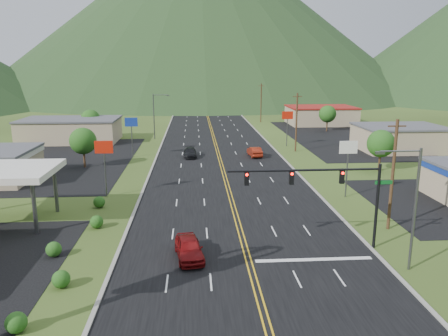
{
  "coord_description": "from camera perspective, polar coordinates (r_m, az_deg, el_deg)",
  "views": [
    {
      "loc": [
        -3.98,
        -18.3,
        14.48
      ],
      "look_at": [
        -1.06,
        24.06,
        4.5
      ],
      "focal_mm": 35.0,
      "sensor_mm": 36.0,
      "label": 1
    }
  ],
  "objects": [
    {
      "name": "pole_sign_east_b",
      "position": [
        80.67,
        8.28,
        6.38
      ],
      "size": [
        2.0,
        0.18,
        6.4
      ],
      "color": "#59595E",
      "rests_on": "ground"
    },
    {
      "name": "tree_east_a",
      "position": [
        64.7,
        19.82,
        3.02
      ],
      "size": [
        3.84,
        3.84,
        5.82
      ],
      "color": "#382314",
      "rests_on": "ground"
    },
    {
      "name": "pole_sign_west_a",
      "position": [
        50.22,
        -15.39,
        1.93
      ],
      "size": [
        2.0,
        0.18,
        6.4
      ],
      "color": "#59595E",
      "rests_on": "ground"
    },
    {
      "name": "utility_pole_c",
      "position": [
        115.02,
        4.86,
        8.52
      ],
      "size": [
        1.6,
        0.28,
        10.0
      ],
      "color": "#382314",
      "rests_on": "ground"
    },
    {
      "name": "tree_west_b",
      "position": [
        93.32,
        -17.04,
        6.14
      ],
      "size": [
        3.84,
        3.84,
        5.82
      ],
      "color": "#382314",
      "rests_on": "ground"
    },
    {
      "name": "pole_sign_east_a",
      "position": [
        50.21,
        15.9,
        1.89
      ],
      "size": [
        2.0,
        0.18,
        6.4
      ],
      "color": "#59595E",
      "rests_on": "ground"
    },
    {
      "name": "car_red_far",
      "position": [
        71.32,
        4.03,
        2.12
      ],
      "size": [
        2.08,
        4.89,
        1.57
      ],
      "primitive_type": "imported",
      "rotation": [
        0.0,
        0.0,
        3.23
      ],
      "color": "maroon",
      "rests_on": "ground"
    },
    {
      "name": "traffic_signal",
      "position": [
        35.16,
        13.52,
        -2.24
      ],
      "size": [
        13.1,
        0.43,
        7.0
      ],
      "color": "black",
      "rests_on": "ground"
    },
    {
      "name": "mountain_n",
      "position": [
        239.97,
        -3.16,
        19.92
      ],
      "size": [
        220.0,
        220.0,
        85.0
      ],
      "primitive_type": "cone",
      "color": "#1B3B1A",
      "rests_on": "ground"
    },
    {
      "name": "utility_pole_a",
      "position": [
        41.36,
        21.17,
        -0.76
      ],
      "size": [
        1.6,
        0.28,
        10.0
      ],
      "color": "#382314",
      "rests_on": "ground"
    },
    {
      "name": "building_east_mid",
      "position": [
        82.58,
        21.98,
        3.68
      ],
      "size": [
        14.4,
        11.4,
        4.3
      ],
      "color": "tan",
      "rests_on": "ground"
    },
    {
      "name": "pole_sign_west_b",
      "position": [
        71.64,
        -12.01,
        5.38
      ],
      "size": [
        2.0,
        0.18,
        6.4
      ],
      "color": "#59595E",
      "rests_on": "ground"
    },
    {
      "name": "streetlight_east",
      "position": [
        33.42,
        23.27,
        -4.04
      ],
      "size": [
        3.28,
        0.25,
        9.0
      ],
      "color": "#59595E",
      "rests_on": "ground"
    },
    {
      "name": "building_east_far",
      "position": [
        113.58,
        12.52,
        6.74
      ],
      "size": [
        16.4,
        12.4,
        4.5
      ],
      "color": "tan",
      "rests_on": "ground"
    },
    {
      "name": "tree_west_a",
      "position": [
        66.15,
        -17.94,
        3.37
      ],
      "size": [
        3.84,
        3.84,
        5.82
      ],
      "color": "#382314",
      "rests_on": "ground"
    },
    {
      "name": "streetlight_west",
      "position": [
        89.12,
        -8.95,
        7.08
      ],
      "size": [
        3.28,
        0.25,
        9.0
      ],
      "color": "#59595E",
      "rests_on": "ground"
    },
    {
      "name": "car_dark_mid",
      "position": [
        70.88,
        -4.45,
        1.99
      ],
      "size": [
        2.13,
        5.01,
        1.44
      ],
      "primitive_type": "imported",
      "rotation": [
        0.0,
        0.0,
        0.02
      ],
      "color": "black",
      "rests_on": "ground"
    },
    {
      "name": "car_red_near",
      "position": [
        34.1,
        -4.58,
        -10.42
      ],
      "size": [
        2.61,
        5.07,
        1.65
      ],
      "primitive_type": "imported",
      "rotation": [
        0.0,
        0.0,
        0.14
      ],
      "color": "maroon",
      "rests_on": "ground"
    },
    {
      "name": "utility_pole_d",
      "position": [
        154.58,
        2.59,
        9.75
      ],
      "size": [
        1.6,
        0.28,
        10.0
      ],
      "color": "#382314",
      "rests_on": "ground"
    },
    {
      "name": "building_west_far",
      "position": [
        90.41,
        -19.38,
        4.71
      ],
      "size": [
        18.4,
        11.4,
        4.5
      ],
      "color": "tan",
      "rests_on": "ground"
    },
    {
      "name": "tree_east_b",
      "position": [
        101.41,
        13.37,
        6.88
      ],
      "size": [
        3.84,
        3.84,
        5.82
      ],
      "color": "#382314",
      "rests_on": "ground"
    },
    {
      "name": "utility_pole_b",
      "position": [
        75.93,
        9.45,
        5.97
      ],
      "size": [
        1.6,
        0.28,
        10.0
      ],
      "color": "#382314",
      "rests_on": "ground"
    }
  ]
}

